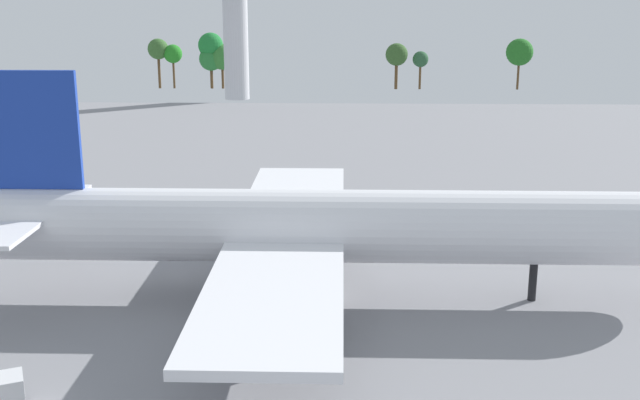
{
  "coord_description": "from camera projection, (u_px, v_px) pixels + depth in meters",
  "views": [
    {
      "loc": [
        1.86,
        -63.0,
        25.53
      ],
      "look_at": [
        0.0,
        0.0,
        8.84
      ],
      "focal_mm": 43.39,
      "sensor_mm": 36.0,
      "label": 1
    }
  ],
  "objects": [
    {
      "name": "cargo_airplane",
      "position": [
        317.0,
        227.0,
        65.82
      ],
      "size": [
        63.03,
        50.66,
        19.64
      ],
      "color": "silver",
      "rests_on": "ground_plane"
    },
    {
      "name": "tree_line_backdrop",
      "position": [
        296.0,
        53.0,
        216.51
      ],
      "size": [
        107.81,
        7.48,
        15.6
      ],
      "color": "#51381E",
      "rests_on": "ground_plane"
    },
    {
      "name": "ground_plane",
      "position": [
        320.0,
        298.0,
        67.47
      ],
      "size": [
        252.13,
        252.13,
        0.0
      ],
      "primitive_type": "plane",
      "color": "gray"
    },
    {
      "name": "control_tower",
      "position": [
        235.0,
        15.0,
        192.14
      ],
      "size": [
        11.79,
        11.79,
        33.82
      ],
      "color": "silver",
      "rests_on": "ground_plane"
    }
  ]
}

